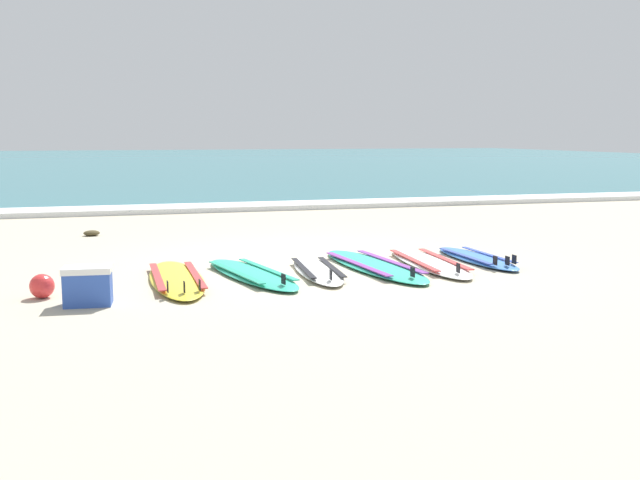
{
  "coord_description": "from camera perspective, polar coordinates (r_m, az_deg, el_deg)",
  "views": [
    {
      "loc": [
        -2.4,
        -8.91,
        1.64
      ],
      "look_at": [
        0.28,
        0.33,
        0.25
      ],
      "focal_mm": 41.13,
      "sensor_mm": 36.0,
      "label": 1
    }
  ],
  "objects": [
    {
      "name": "surfboard_1",
      "position": [
        8.55,
        -5.37,
        -2.63
      ],
      "size": [
        1.01,
        2.29,
        0.18
      ],
      "color": "#2DB793",
      "rests_on": "ground"
    },
    {
      "name": "surfboard_2",
      "position": [
        8.72,
        -0.2,
        -2.38
      ],
      "size": [
        0.63,
        1.95,
        0.18
      ],
      "color": "white",
      "rests_on": "ground"
    },
    {
      "name": "beach_ball",
      "position": [
        7.92,
        -20.81,
        -3.37
      ],
      "size": [
        0.25,
        0.25,
        0.25
      ],
      "primitive_type": "sphere",
      "color": "red",
      "rests_on": "ground"
    },
    {
      "name": "ground_plane",
      "position": [
        9.38,
        -1.08,
        -1.86
      ],
      "size": [
        80.0,
        80.0,
        0.0
      ],
      "primitive_type": "plane",
      "color": "#B7AD93"
    },
    {
      "name": "surfboard_4",
      "position": [
        9.38,
        8.47,
        -1.72
      ],
      "size": [
        0.7,
        2.34,
        0.18
      ],
      "color": "white",
      "rests_on": "ground"
    },
    {
      "name": "surfboard_5",
      "position": [
        9.8,
        12.09,
        -1.38
      ],
      "size": [
        0.51,
        1.92,
        0.18
      ],
      "color": "#3875CC",
      "rests_on": "ground"
    },
    {
      "name": "sea",
      "position": [
        45.49,
        -13.18,
        6.0
      ],
      "size": [
        80.0,
        60.0,
        0.1
      ],
      "primitive_type": "cube",
      "color": "teal",
      "rests_on": "ground"
    },
    {
      "name": "seaweed_clump_near_shoreline",
      "position": [
        12.51,
        -17.35,
        0.52
      ],
      "size": [
        0.26,
        0.21,
        0.09
      ],
      "primitive_type": "ellipsoid",
      "color": "#4C4228",
      "rests_on": "ground"
    },
    {
      "name": "surfboard_0",
      "position": [
        8.39,
        -11.1,
        -2.96
      ],
      "size": [
        0.59,
        2.33,
        0.18
      ],
      "color": "yellow",
      "rests_on": "ground"
    },
    {
      "name": "wave_foam_strip",
      "position": [
        16.23,
        -7.58,
        2.54
      ],
      "size": [
        80.0,
        1.15,
        0.11
      ],
      "primitive_type": "cube",
      "color": "white",
      "rests_on": "ground"
    },
    {
      "name": "surfboard_3",
      "position": [
        9.08,
        4.2,
        -1.98
      ],
      "size": [
        0.88,
        2.57,
        0.18
      ],
      "color": "#2DB793",
      "rests_on": "ground"
    },
    {
      "name": "cooler_box",
      "position": [
        7.44,
        -17.61,
        -3.4
      ],
      "size": [
        0.48,
        0.35,
        0.38
      ],
      "color": "#2D51B2",
      "rests_on": "ground"
    }
  ]
}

